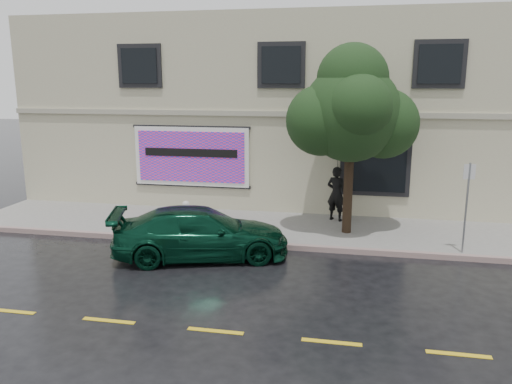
% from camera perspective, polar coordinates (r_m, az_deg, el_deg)
% --- Properties ---
extents(ground, '(90.00, 90.00, 0.00)m').
position_cam_1_polar(ground, '(13.02, -0.48, -8.48)').
color(ground, black).
rests_on(ground, ground).
extents(sidewalk, '(20.00, 3.50, 0.15)m').
position_cam_1_polar(sidewalk, '(16.03, 1.83, -4.13)').
color(sidewalk, gray).
rests_on(sidewalk, ground).
extents(curb, '(20.00, 0.18, 0.16)m').
position_cam_1_polar(curb, '(14.38, 0.71, -6.10)').
color(curb, gray).
rests_on(curb, ground).
extents(road_marking, '(19.00, 0.12, 0.01)m').
position_cam_1_polar(road_marking, '(9.92, -4.66, -15.54)').
color(road_marking, gold).
rests_on(road_marking, ground).
extents(building, '(20.00, 8.12, 7.00)m').
position_cam_1_polar(building, '(21.08, 4.43, 9.31)').
color(building, '#BABA96').
rests_on(building, ground).
extents(billboard, '(4.30, 0.16, 2.20)m').
position_cam_1_polar(billboard, '(17.94, -7.42, 4.04)').
color(billboard, white).
rests_on(billboard, ground).
extents(car, '(5.08, 3.34, 1.36)m').
position_cam_1_polar(car, '(13.54, -6.32, -4.68)').
color(car, '#083321').
rests_on(car, ground).
extents(pedestrian, '(0.78, 0.66, 1.81)m').
position_cam_1_polar(pedestrian, '(16.64, 9.17, -0.19)').
color(pedestrian, black).
rests_on(pedestrian, sidewalk).
extents(umbrella, '(1.08, 1.08, 0.67)m').
position_cam_1_polar(umbrella, '(16.41, 9.32, 4.03)').
color(umbrella, black).
rests_on(umbrella, pedestrian).
extents(street_tree, '(2.87, 2.87, 5.06)m').
position_cam_1_polar(street_tree, '(14.96, 10.82, 8.79)').
color(street_tree, '#312416').
rests_on(street_tree, sidewalk).
extents(fire_hydrant, '(0.34, 0.32, 0.84)m').
position_cam_1_polar(fire_hydrant, '(15.97, -7.97, -2.51)').
color(fire_hydrant, beige).
rests_on(fire_hydrant, sidewalk).
extents(sign_pole, '(0.30, 0.05, 2.45)m').
position_cam_1_polar(sign_pole, '(14.27, 22.97, -0.76)').
color(sign_pole, gray).
rests_on(sign_pole, sidewalk).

